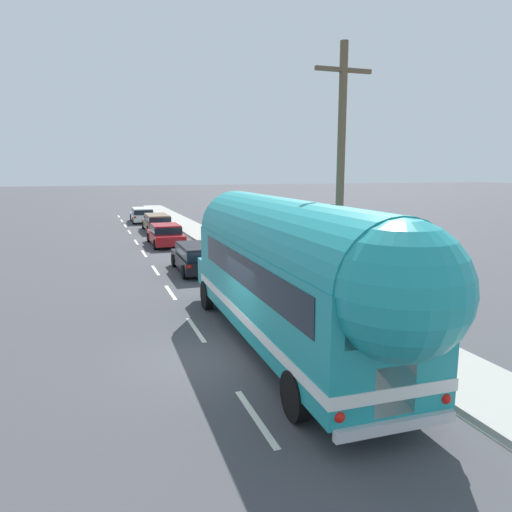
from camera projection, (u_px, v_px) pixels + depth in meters
ground_plane at (215, 358)px, 12.59m from camera, size 300.00×300.00×0.00m
lane_markings at (206, 264)px, 25.30m from camera, size 4.03×80.00×0.01m
sidewalk_slab at (266, 269)px, 23.52m from camera, size 2.41×90.00×0.15m
utility_pole at (340, 184)px, 14.53m from camera, size 1.80×0.24×8.50m
painted_bus at (292, 271)px, 12.36m from camera, size 2.76×12.66×4.12m
car_lead at (198, 256)px, 23.10m from camera, size 1.99×4.41×1.37m
car_second at (166, 234)px, 31.53m from camera, size 2.02×4.80×1.37m
car_third at (157, 221)px, 38.74m from camera, size 1.95×4.84×1.37m
car_fourth at (142, 214)px, 45.38m from camera, size 2.03×4.86×1.37m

